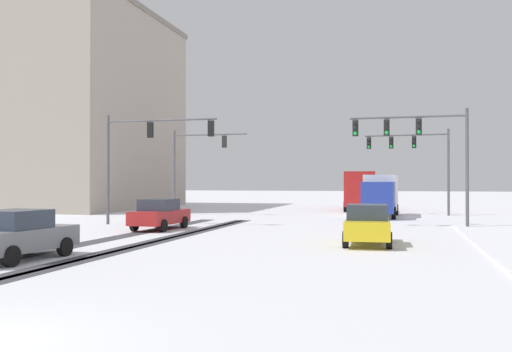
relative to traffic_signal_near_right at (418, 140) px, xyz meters
name	(u,v)px	position (x,y,z in m)	size (l,w,h in m)	color
wheel_track_left_lane	(147,245)	(-10.76, -11.40, -4.80)	(0.74, 29.57, 0.01)	#424247
wheel_track_right_lane	(88,243)	(-13.40, -11.40, -4.80)	(1.01, 29.57, 0.01)	#424247
wheel_track_center	(137,245)	(-11.18, -11.40, -4.80)	(0.72, 29.57, 0.01)	#424247
traffic_signal_near_right	(418,140)	(0.00, 0.00, 0.00)	(6.33, 0.41, 6.50)	#56565B
traffic_signal_near_left	(145,145)	(-15.43, -1.93, -0.12)	(6.89, 0.40, 6.50)	#56565B
traffic_signal_far_right	(414,152)	(0.03, 12.17, 0.00)	(6.25, 0.59, 6.50)	#56565B
traffic_signal_far_left	(194,157)	(-16.23, 8.05, -0.38)	(5.87, 0.38, 6.50)	#56565B
car_red_lead	(160,214)	(-13.25, -4.70, -3.98)	(1.96, 4.16, 1.62)	red
car_yellow_cab_second	(368,224)	(-2.24, -9.11, -3.98)	(1.97, 4.17, 1.62)	yellow
car_grey_third	(18,235)	(-12.84, -16.41, -3.98)	(1.99, 4.18, 1.62)	slate
bus_oncoming	(361,188)	(-4.42, 19.10, -2.81)	(3.04, 11.10, 3.38)	#B21E1E
box_truck_delivery	(381,194)	(-2.35, 9.25, -3.17)	(2.46, 7.46, 3.02)	#233899
office_building_far_left_block	(55,112)	(-33.60, 15.71, 4.59)	(19.78, 19.79, 18.77)	#A89E8E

